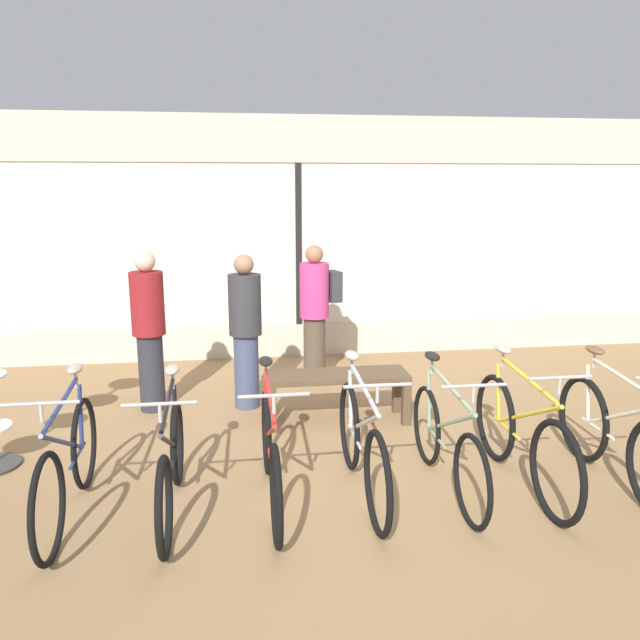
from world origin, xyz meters
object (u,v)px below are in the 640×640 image
object	(u,v)px
bicycle_center_right	(446,443)
customer_near_rack	(245,329)
display_bench	(337,382)
customer_by_window	(316,310)
bicycle_far_right	(617,437)
customer_mid_floor	(149,328)
bicycle_center	(362,446)
bicycle_far_left	(68,466)
bicycle_center_left	(271,454)
bicycle_left	(171,465)
bicycle_right	(522,437)

from	to	relation	value
bicycle_center_right	customer_near_rack	bearing A→B (deg)	125.52
display_bench	customer_by_window	xyz separation A→B (m)	(-0.04, 1.27, 0.48)
customer_near_rack	bicycle_far_right	bearing A→B (deg)	-37.86
bicycle_center_right	customer_mid_floor	distance (m)	3.29
bicycle_center	customer_by_window	size ratio (longest dim) A/B	1.06
bicycle_far_left	bicycle_center_left	bearing A→B (deg)	0.82
customer_by_window	customer_mid_floor	bearing A→B (deg)	-159.94
bicycle_center	display_bench	bearing A→B (deg)	87.43
bicycle_left	bicycle_center	distance (m)	1.41
bicycle_right	customer_mid_floor	size ratio (longest dim) A/B	1.07
bicycle_far_right	display_bench	xyz separation A→B (m)	(-1.94, 1.63, 0.01)
bicycle_right	customer_by_window	xyz separation A→B (m)	(-1.24, 2.81, 0.48)
bicycle_center_left	bicycle_far_right	xyz separation A→B (m)	(2.70, -0.11, 0.02)
customer_near_rack	bicycle_right	bearing A→B (deg)	-45.18
bicycle_left	customer_near_rack	world-z (taller)	customer_near_rack
bicycle_center	display_bench	xyz separation A→B (m)	(0.07, 1.50, 0.01)
bicycle_left	customer_near_rack	xyz separation A→B (m)	(0.59, 2.14, 0.48)
bicycle_center	bicycle_center_right	size ratio (longest dim) A/B	1.03
bicycle_far_left	customer_mid_floor	bearing A→B (deg)	81.53
bicycle_left	bicycle_center_left	xyz separation A→B (m)	(0.71, 0.06, 0.01)
bicycle_left	bicycle_center_left	bearing A→B (deg)	4.88
bicycle_center_left	customer_mid_floor	world-z (taller)	customer_mid_floor
customer_mid_floor	customer_near_rack	bearing A→B (deg)	-2.80
bicycle_left	bicycle_center_left	world-z (taller)	bicycle_center_left
bicycle_center	bicycle_right	xyz separation A→B (m)	(1.27, -0.03, 0.01)
bicycle_far_right	bicycle_center_left	bearing A→B (deg)	177.58
bicycle_far_left	bicycle_center	distance (m)	2.12
display_bench	customer_by_window	world-z (taller)	customer_by_window
customer_mid_floor	bicycle_far_right	bearing A→B (deg)	-30.49
bicycle_left	bicycle_center	bearing A→B (deg)	3.12
bicycle_center	customer_by_window	bearing A→B (deg)	89.42
bicycle_far_left	bicycle_left	bearing A→B (deg)	-3.26
bicycle_far_right	customer_near_rack	bearing A→B (deg)	142.14
customer_by_window	bicycle_far_left	bearing A→B (deg)	-127.32
bicycle_far_right	customer_by_window	xyz separation A→B (m)	(-1.98, 2.91, 0.49)
bicycle_center_right	bicycle_right	bearing A→B (deg)	-2.43
bicycle_center	bicycle_center_right	distance (m)	0.67
bicycle_right	customer_mid_floor	distance (m)	3.77
bicycle_center_left	bicycle_far_right	bearing A→B (deg)	-2.42
display_bench	customer_mid_floor	distance (m)	2.02
bicycle_center	bicycle_center_right	bearing A→B (deg)	-0.49
bicycle_far_left	display_bench	distance (m)	2.67
bicycle_center	bicycle_left	bearing A→B (deg)	-176.88
bicycle_right	bicycle_center_left	bearing A→B (deg)	179.54
bicycle_far_left	customer_by_window	size ratio (longest dim) A/B	1.05
bicycle_center_left	bicycle_far_right	world-z (taller)	bicycle_far_right
bicycle_center	customer_mid_floor	distance (m)	2.81
bicycle_center	bicycle_far_right	bearing A→B (deg)	-3.69
bicycle_far_left	bicycle_left	world-z (taller)	bicycle_far_left
bicycle_center_left	bicycle_center_right	bearing A→B (deg)	0.43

